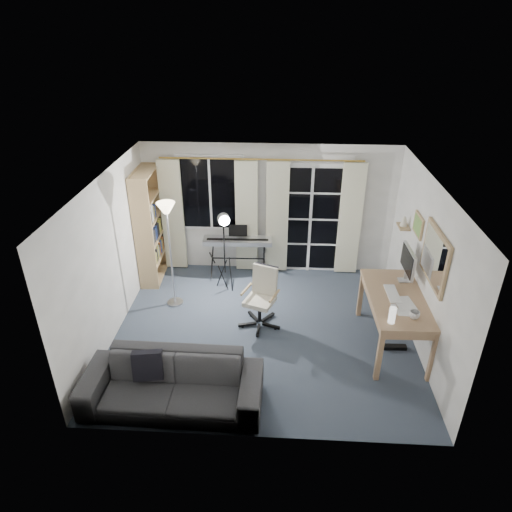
{
  "coord_description": "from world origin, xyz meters",
  "views": [
    {
      "loc": [
        0.22,
        -5.67,
        4.34
      ],
      "look_at": [
        -0.14,
        0.35,
        1.12
      ],
      "focal_mm": 32.0,
      "sensor_mm": 36.0,
      "label": 1
    }
  ],
  "objects_px": {
    "desk": "(397,303)",
    "monitor": "(408,262)",
    "studio_light": "(224,228)",
    "torchiere_lamp": "(168,224)",
    "mug": "(415,314)",
    "office_chair": "(263,291)",
    "bookshelf": "(148,229)",
    "keyboard_piano": "(238,242)",
    "sofa": "(171,377)"
  },
  "relations": [
    {
      "from": "desk",
      "to": "monitor",
      "type": "height_order",
      "value": "monitor"
    },
    {
      "from": "studio_light",
      "to": "desk",
      "type": "bearing_deg",
      "value": -45.41
    },
    {
      "from": "torchiere_lamp",
      "to": "studio_light",
      "type": "distance_m",
      "value": 0.97
    },
    {
      "from": "studio_light",
      "to": "desk",
      "type": "xyz_separation_m",
      "value": [
        2.6,
        -1.35,
        -0.46
      ]
    },
    {
      "from": "mug",
      "to": "torchiere_lamp",
      "type": "bearing_deg",
      "value": 158.41
    },
    {
      "from": "torchiere_lamp",
      "to": "mug",
      "type": "height_order",
      "value": "torchiere_lamp"
    },
    {
      "from": "torchiere_lamp",
      "to": "desk",
      "type": "relative_size",
      "value": 1.15
    },
    {
      "from": "office_chair",
      "to": "mug",
      "type": "distance_m",
      "value": 2.26
    },
    {
      "from": "bookshelf",
      "to": "studio_light",
      "type": "bearing_deg",
      "value": -17.65
    },
    {
      "from": "torchiere_lamp",
      "to": "desk",
      "type": "bearing_deg",
      "value": -14.6
    },
    {
      "from": "studio_light",
      "to": "desk",
      "type": "relative_size",
      "value": 0.95
    },
    {
      "from": "keyboard_piano",
      "to": "bookshelf",
      "type": "bearing_deg",
      "value": -175.32
    },
    {
      "from": "bookshelf",
      "to": "office_chair",
      "type": "distance_m",
      "value": 2.49
    },
    {
      "from": "keyboard_piano",
      "to": "monitor",
      "type": "xyz_separation_m",
      "value": [
        2.63,
        -1.46,
        0.47
      ]
    },
    {
      "from": "mug",
      "to": "office_chair",
      "type": "bearing_deg",
      "value": 154.44
    },
    {
      "from": "desk",
      "to": "monitor",
      "type": "xyz_separation_m",
      "value": [
        0.2,
        0.45,
        0.42
      ]
    },
    {
      "from": "torchiere_lamp",
      "to": "monitor",
      "type": "bearing_deg",
      "value": -6.93
    },
    {
      "from": "studio_light",
      "to": "monitor",
      "type": "height_order",
      "value": "studio_light"
    },
    {
      "from": "studio_light",
      "to": "monitor",
      "type": "xyz_separation_m",
      "value": [
        2.79,
        -0.9,
        -0.05
      ]
    },
    {
      "from": "bookshelf",
      "to": "torchiere_lamp",
      "type": "xyz_separation_m",
      "value": [
        0.6,
        -0.85,
        0.49
      ]
    },
    {
      "from": "torchiere_lamp",
      "to": "office_chair",
      "type": "distance_m",
      "value": 1.8
    },
    {
      "from": "monitor",
      "to": "sofa",
      "type": "distance_m",
      "value": 3.68
    },
    {
      "from": "mug",
      "to": "sofa",
      "type": "distance_m",
      "value": 3.19
    },
    {
      "from": "bookshelf",
      "to": "torchiere_lamp",
      "type": "height_order",
      "value": "bookshelf"
    },
    {
      "from": "keyboard_piano",
      "to": "desk",
      "type": "relative_size",
      "value": 0.79
    },
    {
      "from": "office_chair",
      "to": "bookshelf",
      "type": "bearing_deg",
      "value": 169.37
    },
    {
      "from": "studio_light",
      "to": "mug",
      "type": "relative_size",
      "value": 10.9
    },
    {
      "from": "bookshelf",
      "to": "studio_light",
      "type": "distance_m",
      "value": 1.48
    },
    {
      "from": "studio_light",
      "to": "bookshelf",
      "type": "bearing_deg",
      "value": 146.59
    },
    {
      "from": "bookshelf",
      "to": "keyboard_piano",
      "type": "xyz_separation_m",
      "value": [
        1.58,
        0.17,
        -0.28
      ]
    },
    {
      "from": "office_chair",
      "to": "desk",
      "type": "relative_size",
      "value": 0.61
    },
    {
      "from": "mug",
      "to": "sofa",
      "type": "bearing_deg",
      "value": -164.62
    },
    {
      "from": "office_chair",
      "to": "monitor",
      "type": "height_order",
      "value": "monitor"
    },
    {
      "from": "bookshelf",
      "to": "desk",
      "type": "distance_m",
      "value": 4.37
    },
    {
      "from": "desk",
      "to": "sofa",
      "type": "relative_size",
      "value": 0.71
    },
    {
      "from": "keyboard_piano",
      "to": "office_chair",
      "type": "relative_size",
      "value": 1.31
    },
    {
      "from": "office_chair",
      "to": "sofa",
      "type": "xyz_separation_m",
      "value": [
        -1.03,
        -1.8,
        -0.13
      ]
    },
    {
      "from": "mug",
      "to": "bookshelf",
      "type": "bearing_deg",
      "value": 151.37
    },
    {
      "from": "bookshelf",
      "to": "mug",
      "type": "distance_m",
      "value": 4.68
    },
    {
      "from": "desk",
      "to": "sofa",
      "type": "bearing_deg",
      "value": -156.84
    },
    {
      "from": "bookshelf",
      "to": "keyboard_piano",
      "type": "relative_size",
      "value": 1.63
    },
    {
      "from": "keyboard_piano",
      "to": "desk",
      "type": "height_order",
      "value": "keyboard_piano"
    },
    {
      "from": "torchiere_lamp",
      "to": "bookshelf",
      "type": "bearing_deg",
      "value": 125.02
    },
    {
      "from": "keyboard_piano",
      "to": "torchiere_lamp",
      "type": "bearing_deg",
      "value": -135.13
    },
    {
      "from": "keyboard_piano",
      "to": "sofa",
      "type": "bearing_deg",
      "value": -100.34
    },
    {
      "from": "desk",
      "to": "monitor",
      "type": "bearing_deg",
      "value": 65.16
    },
    {
      "from": "mug",
      "to": "sofa",
      "type": "xyz_separation_m",
      "value": [
        -3.04,
        -0.84,
        -0.47
      ]
    },
    {
      "from": "torchiere_lamp",
      "to": "desk",
      "type": "height_order",
      "value": "torchiere_lamp"
    },
    {
      "from": "torchiere_lamp",
      "to": "studio_light",
      "type": "height_order",
      "value": "torchiere_lamp"
    },
    {
      "from": "mug",
      "to": "keyboard_piano",
      "type": "bearing_deg",
      "value": 136.4
    }
  ]
}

